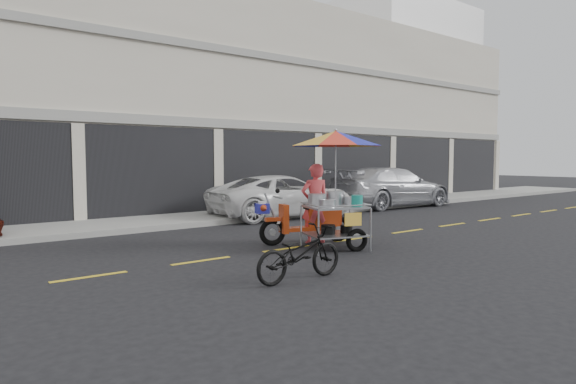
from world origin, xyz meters
TOP-DOWN VIEW (x-y plane):
  - ground at (0.00, 0.00)m, footprint 90.00×90.00m
  - sidewalk at (0.00, 5.50)m, footprint 45.00×3.00m
  - shophouse_block at (2.82, 10.59)m, footprint 36.00×8.11m
  - centerline at (0.00, 0.00)m, footprint 42.00×0.10m
  - white_pickup at (1.28, 4.49)m, footprint 5.06×2.61m
  - silver_pickup at (6.64, 4.51)m, footprint 5.48×2.44m
  - near_bicycle at (-3.45, -2.23)m, footprint 1.63×0.57m
  - food_vendor_rig at (-1.15, -0.32)m, footprint 2.51×2.53m

SIDE VIEW (x-z plane):
  - ground at x=0.00m, z-range 0.00..0.00m
  - centerline at x=0.00m, z-range 0.00..0.01m
  - sidewalk at x=0.00m, z-range 0.00..0.15m
  - near_bicycle at x=-3.45m, z-range 0.00..0.85m
  - white_pickup at x=1.28m, z-range 0.00..1.36m
  - silver_pickup at x=6.64m, z-range 0.00..1.56m
  - food_vendor_rig at x=-1.15m, z-range 0.32..2.87m
  - shophouse_block at x=2.82m, z-range -0.96..9.44m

